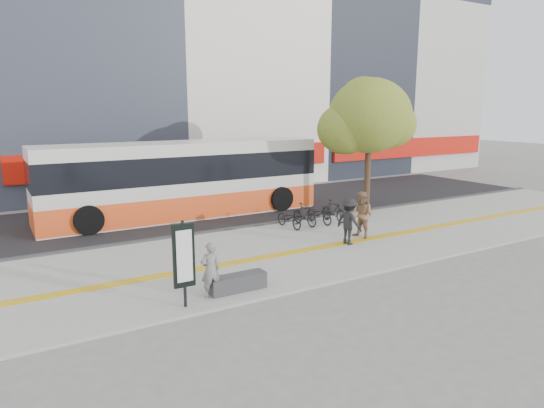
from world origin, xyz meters
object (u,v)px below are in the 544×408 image
bench (238,283)px  bus (183,181)px  signboard (184,257)px  pedestrian_dark (349,221)px  street_tree (368,117)px  seated_woman (210,270)px  pedestrian_tan (362,215)px

bench → bus: 10.03m
signboard → pedestrian_dark: size_ratio=1.31×
signboard → street_tree: bearing=29.1°
bus → seated_woman: (-2.95, -9.74, -0.83)m
street_tree → bus: bearing=154.3°
street_tree → bus: street_tree is taller
bus → pedestrian_dark: (3.39, -7.65, -0.73)m
bus → pedestrian_tan: size_ratio=7.15×
signboard → pedestrian_dark: 7.53m
bench → signboard: bearing=-169.2°
bus → bench: bearing=-102.5°
bus → pedestrian_tan: 8.49m
seated_woman → pedestrian_dark: pedestrian_dark is taller
bench → seated_woman: seated_woman is taller
bus → street_tree: bearing=-25.7°
bench → street_tree: street_tree is taller
bus → pedestrian_tan: bus is taller
street_tree → signboard: bearing=-150.9°
street_tree → bus: 8.94m
bus → pedestrian_dark: bearing=-66.1°
bench → street_tree: bearing=31.6°
signboard → bus: (3.75, 10.01, 0.28)m
bus → pedestrian_tan: bearing=-59.0°
seated_woman → pedestrian_dark: bearing=-162.4°
signboard → bench: bearing=10.8°
seated_woman → pedestrian_tan: 7.73m
signboard → street_tree: (11.38, 6.33, 3.15)m
bench → bus: (2.15, 9.70, 1.35)m
pedestrian_dark → street_tree: bearing=-57.8°
bus → seated_woman: bearing=-106.8°
signboard → seated_woman: (0.80, 0.26, -0.55)m
pedestrian_tan → bench: bearing=-80.2°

